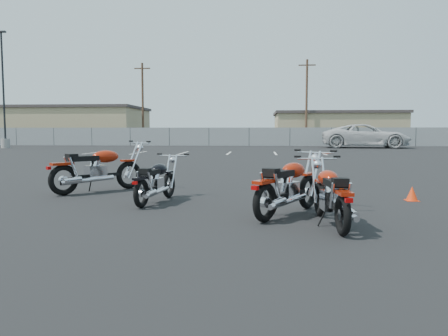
# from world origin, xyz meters

# --- Properties ---
(ground) EXTENTS (120.00, 120.00, 0.00)m
(ground) POSITION_xyz_m (0.00, 0.00, 0.00)
(ground) COLOR black
(ground) RESTS_ON ground
(motorcycle_front_red) EXTENTS (1.94, 2.08, 1.17)m
(motorcycle_front_red) POSITION_xyz_m (-2.80, 1.48, 0.53)
(motorcycle_front_red) COLOR black
(motorcycle_front_red) RESTS_ON ground
(motorcycle_second_black) EXTENTS (0.77, 1.89, 0.93)m
(motorcycle_second_black) POSITION_xyz_m (-1.10, 0.10, 0.42)
(motorcycle_second_black) COLOR black
(motorcycle_second_black) RESTS_ON ground
(motorcycle_third_red) EXTENTS (1.52, 2.04, 1.07)m
(motorcycle_third_red) POSITION_xyz_m (1.40, -1.00, 0.49)
(motorcycle_third_red) COLOR black
(motorcycle_third_red) RESTS_ON ground
(motorcycle_rear_red) EXTENTS (0.78, 2.02, 0.99)m
(motorcycle_rear_red) POSITION_xyz_m (1.98, -1.75, 0.45)
(motorcycle_rear_red) COLOR black
(motorcycle_rear_red) RESTS_ON ground
(training_cone_near) EXTENTS (0.25, 0.25, 0.29)m
(training_cone_near) POSITION_xyz_m (4.01, 0.73, 0.15)
(training_cone_near) COLOR #FF390D
(training_cone_near) RESTS_ON ground
(training_cone_far) EXTENTS (0.28, 0.28, 0.33)m
(training_cone_far) POSITION_xyz_m (2.61, 0.74, 0.17)
(training_cone_far) COLOR #FF390D
(training_cone_far) RESTS_ON ground
(light_pole_west) EXTENTS (0.80, 0.70, 9.77)m
(light_pole_west) POSITION_xyz_m (-20.54, 27.28, 2.51)
(light_pole_west) COLOR gray
(light_pole_west) RESTS_ON ground
(chainlink_fence) EXTENTS (80.06, 0.06, 1.80)m
(chainlink_fence) POSITION_xyz_m (-0.00, 35.00, 0.90)
(chainlink_fence) COLOR gray
(chainlink_fence) RESTS_ON ground
(tan_building_west) EXTENTS (18.40, 10.40, 4.30)m
(tan_building_west) POSITION_xyz_m (-22.00, 42.00, 2.16)
(tan_building_west) COLOR tan
(tan_building_west) RESTS_ON ground
(tan_building_east) EXTENTS (14.40, 9.40, 3.70)m
(tan_building_east) POSITION_xyz_m (10.00, 44.00, 1.86)
(tan_building_east) COLOR tan
(tan_building_east) RESTS_ON ground
(utility_pole_b) EXTENTS (1.80, 0.24, 9.00)m
(utility_pole_b) POSITION_xyz_m (-12.00, 40.00, 4.69)
(utility_pole_b) COLOR #442D1F
(utility_pole_b) RESTS_ON ground
(utility_pole_c) EXTENTS (1.80, 0.24, 9.00)m
(utility_pole_c) POSITION_xyz_m (6.00, 39.00, 4.69)
(utility_pole_c) COLOR #442D1F
(utility_pole_c) RESTS_ON ground
(parking_line_stripes) EXTENTS (15.12, 4.00, 0.01)m
(parking_line_stripes) POSITION_xyz_m (-2.50, 20.00, 0.00)
(parking_line_stripes) COLOR silver
(parking_line_stripes) RESTS_ON ground
(white_van) EXTENTS (4.17, 8.78, 3.23)m
(white_van) POSITION_xyz_m (10.14, 30.24, 1.62)
(white_van) COLOR silver
(white_van) RESTS_ON ground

